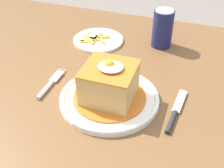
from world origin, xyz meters
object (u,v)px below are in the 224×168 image
object	(u,v)px
main_plate	(109,98)
knife	(174,116)
fork	(49,85)
soda_can	(163,29)
side_plate_fries	(98,40)

from	to	relation	value
main_plate	knife	distance (m)	0.17
fork	knife	bearing A→B (deg)	-1.37
knife	soda_can	world-z (taller)	soda_can
fork	soda_can	xyz separation A→B (m)	(0.24, 0.33, 0.06)
fork	soda_can	distance (m)	0.41
main_plate	knife	bearing A→B (deg)	-2.45
main_plate	side_plate_fries	world-z (taller)	main_plate
fork	knife	size ratio (longest dim) A/B	0.85
soda_can	main_plate	bearing A→B (deg)	-101.52
fork	side_plate_fries	bearing A→B (deg)	83.53
fork	main_plate	bearing A→B (deg)	-0.34
main_plate	fork	xyz separation A→B (m)	(-0.17, 0.00, -0.00)
main_plate	fork	size ratio (longest dim) A/B	1.80
soda_can	side_plate_fries	world-z (taller)	soda_can
main_plate	knife	size ratio (longest dim) A/B	1.53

